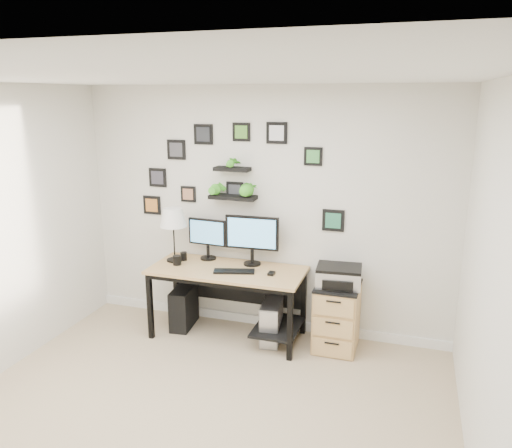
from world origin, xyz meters
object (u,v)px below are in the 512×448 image
at_px(table_lamp, 173,219).
at_px(file_cabinet, 337,316).
at_px(desk, 232,279).
at_px(monitor_right, 252,236).
at_px(monitor_left, 207,236).
at_px(pc_tower_black, 184,307).
at_px(printer, 339,276).
at_px(pc_tower_grey, 271,322).
at_px(mug, 177,260).

height_order(table_lamp, file_cabinet, table_lamp).
relative_size(desk, monitor_right, 2.80).
height_order(desk, monitor_right, monitor_right).
height_order(monitor_left, table_lamp, table_lamp).
relative_size(pc_tower_black, printer, 0.97).
distance_m(monitor_left, monitor_right, 0.52).
bearing_deg(printer, pc_tower_grey, -174.35).
xyz_separation_m(desk, printer, (1.11, 0.05, 0.14)).
distance_m(table_lamp, file_cabinet, 1.98).
distance_m(desk, mug, 0.62).
distance_m(desk, pc_tower_black, 0.71).
relative_size(table_lamp, mug, 5.80).
distance_m(table_lamp, printer, 1.83).
relative_size(desk, monitor_left, 3.55).
distance_m(pc_tower_grey, file_cabinet, 0.68).
xyz_separation_m(pc_tower_grey, printer, (0.67, 0.07, 0.56)).
bearing_deg(desk, pc_tower_grey, -1.99).
bearing_deg(pc_tower_black, table_lamp, 166.25).
distance_m(pc_tower_black, file_cabinet, 1.69).
xyz_separation_m(table_lamp, mug, (0.09, -0.12, -0.42)).
xyz_separation_m(mug, printer, (1.69, 0.12, -0.03)).
bearing_deg(table_lamp, monitor_left, 25.89).
relative_size(monitor_left, pc_tower_grey, 1.00).
height_order(monitor_right, file_cabinet, monitor_right).
relative_size(monitor_left, monitor_right, 0.79).
bearing_deg(desk, file_cabinet, 3.03).
relative_size(pc_tower_grey, file_cabinet, 0.67).
bearing_deg(table_lamp, desk, -3.69).
bearing_deg(mug, printer, 4.19).
bearing_deg(printer, monitor_left, 174.13).
distance_m(monitor_left, file_cabinet, 1.61).
height_order(mug, printer, printer).
xyz_separation_m(desk, file_cabinet, (1.10, 0.06, -0.29)).
bearing_deg(monitor_left, printer, -5.87).
bearing_deg(pc_tower_grey, monitor_right, 146.17).
xyz_separation_m(mug, file_cabinet, (1.69, 0.13, -0.46)).
height_order(mug, file_cabinet, mug).
xyz_separation_m(monitor_left, file_cabinet, (1.45, -0.14, -0.68)).
bearing_deg(pc_tower_grey, pc_tower_black, 177.40).
bearing_deg(desk, monitor_left, 150.21).
bearing_deg(file_cabinet, pc_tower_grey, -173.66).
bearing_deg(table_lamp, mug, -53.61).
bearing_deg(table_lamp, printer, 0.23).
bearing_deg(pc_tower_black, printer, -5.49).
bearing_deg(monitor_right, desk, -135.83).
height_order(table_lamp, pc_tower_black, table_lamp).
bearing_deg(mug, monitor_left, 49.05).
bearing_deg(file_cabinet, mug, -175.55).
distance_m(monitor_left, pc_tower_grey, 1.14).
bearing_deg(file_cabinet, printer, -54.87).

